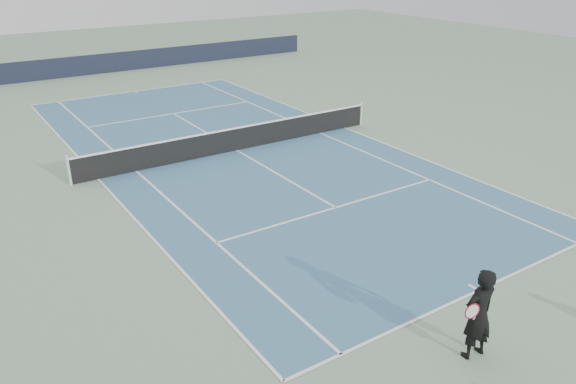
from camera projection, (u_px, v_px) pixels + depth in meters
ground at (237, 151)px, 22.31m from camera, size 80.00×80.00×0.00m
court_surface at (237, 150)px, 22.31m from camera, size 10.97×23.77×0.01m
tennis_net at (236, 138)px, 22.11m from camera, size 12.90×0.10×1.07m
windscreen_far at (102, 64)px, 35.75m from camera, size 30.00×0.25×1.20m
tennis_player at (478, 314)px, 10.76m from camera, size 0.84×0.58×1.95m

